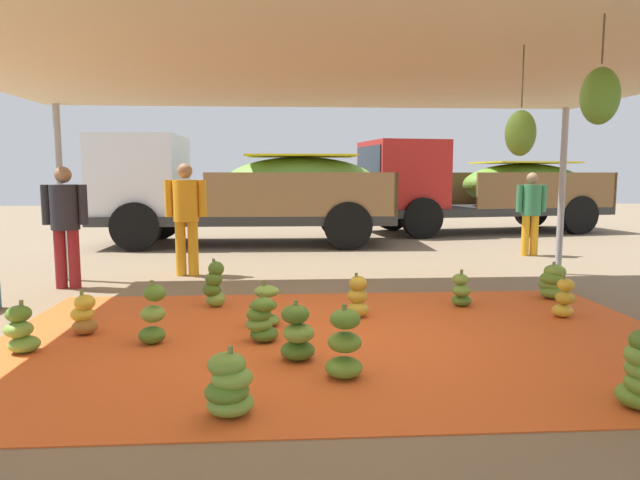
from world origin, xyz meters
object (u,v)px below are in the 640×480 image
Objects in this scene: banana_bunch_9 at (564,299)px; cargo_truck_main at (239,189)px; worker_0 at (186,211)px; banana_bunch_4 at (344,346)px; banana_bunch_13 at (21,331)px; banana_bunch_8 at (297,335)px; banana_bunch_11 at (461,291)px; banana_bunch_10 at (358,298)px; banana_bunch_6 at (84,316)px; banana_bunch_1 at (153,316)px; worker_2 at (531,207)px; banana_bunch_0 at (261,321)px; cargo_truck_far at (476,187)px; banana_bunch_12 at (265,307)px; banana_bunch_7 at (229,386)px; worker_1 at (65,218)px; banana_bunch_5 at (553,283)px; banana_bunch_3 at (214,286)px.

cargo_truck_main is (-4.06, 6.79, 1.04)m from banana_bunch_9.
cargo_truck_main is at bearing 82.45° from worker_0.
banana_bunch_13 is at bearing 164.31° from banana_bunch_4.
banana_bunch_8 is 1.17× the size of banana_bunch_11.
banana_bunch_13 reaches higher than banana_bunch_11.
banana_bunch_8 is 1.59m from banana_bunch_10.
banana_bunch_4 reaches higher than banana_bunch_6.
worker_0 is (-0.28, 3.58, 0.75)m from banana_bunch_1.
banana_bunch_6 is at bearing -169.84° from banana_bunch_10.
banana_bunch_13 is 7.86m from cargo_truck_main.
banana_bunch_10 is (-2.27, 0.17, 0.01)m from banana_bunch_9.
banana_bunch_13 is 0.29× the size of worker_2.
banana_bunch_4 is (0.68, -0.98, 0.05)m from banana_bunch_0.
cargo_truck_far is (5.35, 9.63, 1.01)m from banana_bunch_0.
banana_bunch_6 is 0.90× the size of banana_bunch_12.
banana_bunch_6 is at bearing -98.33° from worker_0.
banana_bunch_7 is 2.43m from banana_bunch_13.
banana_bunch_6 is at bearing 155.01° from banana_bunch_1.
worker_1 reaches higher than banana_bunch_6.
cargo_truck_main reaches higher than worker_0.
banana_bunch_9 is 3.29m from banana_bunch_12.
banana_bunch_9 is at bearing 22.98° from banana_bunch_8.
banana_bunch_5 is at bearing 71.07° from banana_bunch_9.
worker_0 reaches higher than banana_bunch_8.
banana_bunch_12 is (1.77, 0.18, 0.01)m from banana_bunch_6.
banana_bunch_11 is at bearing 53.68° from banana_bunch_4.
banana_bunch_12 reaches higher than banana_bunch_11.
banana_bunch_6 is 0.27× the size of worker_2.
banana_bunch_7 reaches higher than banana_bunch_11.
banana_bunch_0 is at bearing -140.06° from banana_bunch_10.
cargo_truck_main is 6.13m from worker_2.
banana_bunch_11 is (3.32, 1.24, -0.07)m from banana_bunch_1.
worker_1 is (-1.48, -0.89, -0.04)m from worker_0.
banana_bunch_12 is (0.16, 2.16, 0.00)m from banana_bunch_7.
banana_bunch_7 is at bearing -94.33° from banana_bunch_12.
banana_bunch_0 is 0.82× the size of banana_bunch_3.
banana_bunch_11 is at bearing 12.35° from banana_bunch_6.
worker_0 is 1.04× the size of worker_1.
worker_0 is (-3.60, 2.34, 0.82)m from banana_bunch_11.
banana_bunch_11 is (-0.98, 0.56, -0.01)m from banana_bunch_9.
banana_bunch_8 is at bearing -60.24° from banana_bunch_0.
banana_bunch_0 is 1.03× the size of banana_bunch_7.
banana_bunch_8 is at bearing -116.28° from banana_bunch_10.
banana_bunch_0 is at bearing 119.76° from banana_bunch_8.
cargo_truck_far is at bearing 77.04° from banana_bunch_9.
banana_bunch_10 is at bearing -163.96° from banana_bunch_5.
cargo_truck_far is (2.06, 8.94, 1.01)m from banana_bunch_9.
banana_bunch_4 is at bearing -126.32° from banana_bunch_11.
banana_bunch_1 is 1.25× the size of banana_bunch_9.
cargo_truck_main is at bearing -160.64° from cargo_truck_far.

